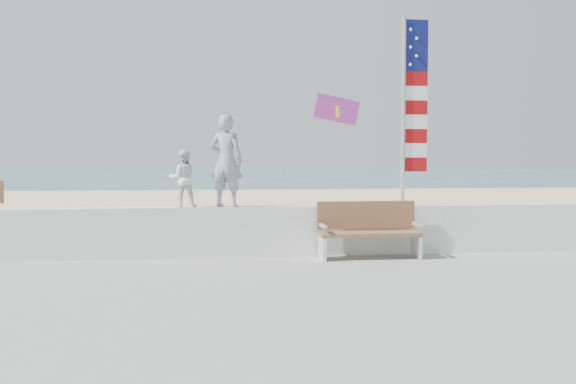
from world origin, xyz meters
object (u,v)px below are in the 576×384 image
at_px(adult, 226,161).
at_px(flag, 410,102).
at_px(bench, 368,229).
at_px(child, 183,179).

distance_m(adult, flag, 3.56).
bearing_deg(adult, flag, -157.13).
bearing_deg(bench, flag, 26.94).
distance_m(child, flag, 4.39).
height_order(child, flag, flag).
distance_m(adult, child, 0.83).
xyz_separation_m(bench, flag, (0.89, 0.45, 2.30)).
xyz_separation_m(child, bench, (3.26, -0.45, -0.90)).
bearing_deg(adult, child, 22.88).
xyz_separation_m(adult, flag, (3.39, -0.00, 1.08)).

